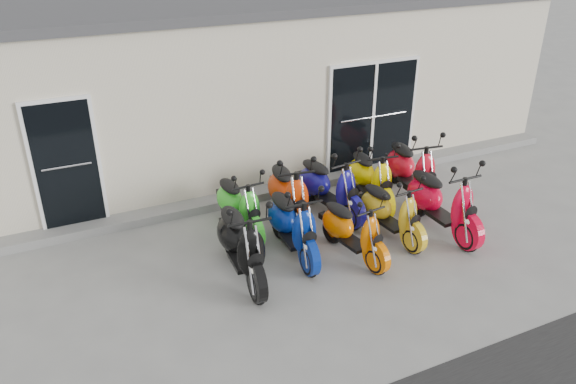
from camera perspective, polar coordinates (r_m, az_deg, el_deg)
name	(u,v)px	position (r m, az deg, el deg)	size (l,w,h in m)	color
ground	(304,249)	(9.05, 1.62, -5.79)	(80.00, 80.00, 0.00)	gray
building	(200,75)	(12.92, -8.89, 11.64)	(14.00, 6.00, 3.20)	beige
front_step	(256,194)	(10.62, -3.26, -0.19)	(14.00, 0.40, 0.15)	gray
door_left	(66,162)	(9.67, -21.65, 2.87)	(1.07, 0.08, 2.22)	black
door_right	(372,113)	(11.42, 8.57, 7.93)	(2.02, 0.08, 2.22)	black
scooter_front_black	(241,235)	(8.04, -4.80, -4.38)	(0.70, 1.93, 1.42)	black
scooter_front_blue	(293,217)	(8.56, 0.46, -2.52)	(0.67, 1.83, 1.35)	navy
scooter_front_orange_a	(353,223)	(8.60, 6.65, -3.16)	(0.59, 1.63, 1.20)	#E16300
scooter_front_orange_b	(391,204)	(9.21, 10.47, -1.23)	(0.60, 1.66, 1.23)	gold
scooter_front_red	(443,193)	(9.52, 15.48, -0.13)	(0.71, 1.95, 1.44)	red
scooter_back_green	(239,198)	(9.24, -5.02, -0.66)	(0.62, 1.71, 1.26)	#39D22B
scooter_back_red	(288,187)	(9.40, 0.04, 0.51)	(0.70, 1.94, 1.43)	red
scooter_back_blue	(329,179)	(9.76, 4.22, 1.34)	(0.69, 1.88, 1.39)	navy
scooter_back_yellow	(371,171)	(10.23, 8.46, 2.15)	(0.66, 1.81, 1.34)	#FEE200
scooter_back_extra	(412,162)	(10.63, 12.51, 3.03)	(0.70, 1.94, 1.43)	red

